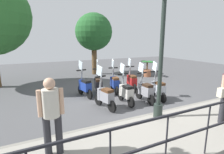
{
  "coord_description": "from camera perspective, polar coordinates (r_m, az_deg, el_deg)",
  "views": [
    {
      "loc": [
        -6.21,
        3.62,
        2.43
      ],
      "look_at": [
        0.2,
        0.5,
        0.9
      ],
      "focal_mm": 28.0,
      "sensor_mm": 36.0,
      "label": 1
    }
  ],
  "objects": [
    {
      "name": "scooter_near_2",
      "position": [
        6.7,
        4.56,
        -4.82
      ],
      "size": [
        1.23,
        0.44,
        1.54
      ],
      "rotation": [
        0.0,
        0.0,
        -0.04
      ],
      "color": "black",
      "rests_on": "ground_plane"
    },
    {
      "name": "scooter_far_3",
      "position": [
        7.62,
        -8.9,
        -2.86
      ],
      "size": [
        1.22,
        0.47,
        1.54
      ],
      "rotation": [
        0.0,
        0.0,
        0.18
      ],
      "color": "black",
      "rests_on": "ground_plane"
    },
    {
      "name": "scooter_far_2",
      "position": [
        7.82,
        -4.48,
        -2.35
      ],
      "size": [
        1.21,
        0.53,
        1.54
      ],
      "rotation": [
        0.0,
        0.0,
        -0.27
      ],
      "color": "black",
      "rests_on": "ground_plane"
    },
    {
      "name": "scooter_near_0",
      "position": [
        7.42,
        14.76,
        -3.51
      ],
      "size": [
        1.23,
        0.47,
        1.54
      ],
      "rotation": [
        0.0,
        0.0,
        -0.18
      ],
      "color": "black",
      "rests_on": "ground_plane"
    },
    {
      "name": "lamp_post_near",
      "position": [
        5.13,
        15.75,
        6.38
      ],
      "size": [
        0.26,
        0.9,
        4.1
      ],
      "color": "#232D28",
      "rests_on": "promenade_walkway"
    },
    {
      "name": "pedestrian_distant",
      "position": [
        3.63,
        -19.18,
        -10.48
      ],
      "size": [
        0.35,
        0.49,
        1.59
      ],
      "rotation": [
        0.0,
        0.0,
        3.05
      ],
      "color": "#28282D",
      "rests_on": "promenade_walkway"
    },
    {
      "name": "tree_distant",
      "position": [
        12.43,
        -5.97,
        14.33
      ],
      "size": [
        2.54,
        2.54,
        4.22
      ],
      "color": "brown",
      "rests_on": "ground_plane"
    },
    {
      "name": "potted_palm",
      "position": [
        11.93,
        11.34,
        2.31
      ],
      "size": [
        1.06,
        0.66,
        1.05
      ],
      "color": "#9E5B3D",
      "rests_on": "ground_plane"
    },
    {
      "name": "scooter_near_1",
      "position": [
        7.01,
        10.79,
        -4.25
      ],
      "size": [
        1.23,
        0.44,
        1.54
      ],
      "rotation": [
        0.0,
        0.0,
        -0.02
      ],
      "color": "black",
      "rests_on": "ground_plane"
    },
    {
      "name": "scooter_far_1",
      "position": [
        8.09,
        0.84,
        -1.83
      ],
      "size": [
        1.22,
        0.5,
        1.54
      ],
      "rotation": [
        0.0,
        0.0,
        -0.22
      ],
      "color": "black",
      "rests_on": "ground_plane"
    },
    {
      "name": "ground_plane",
      "position": [
        7.59,
        4.08,
        -6.59
      ],
      "size": [
        28.0,
        28.0,
        0.0
      ],
      "primitive_type": "plane",
      "color": "#4C4C4F"
    },
    {
      "name": "scooter_far_0",
      "position": [
        8.52,
        6.41,
        -1.17
      ],
      "size": [
        1.22,
        0.49,
        1.54
      ],
      "rotation": [
        0.0,
        0.0,
        -0.2
      ],
      "color": "black",
      "rests_on": "ground_plane"
    },
    {
      "name": "promenade_walkway",
      "position": [
        5.29,
        22.03,
        -15.27
      ],
      "size": [
        2.2,
        20.0,
        0.15
      ],
      "color": "gray",
      "rests_on": "ground_plane"
    },
    {
      "name": "scooter_near_3",
      "position": [
        6.24,
        -2.32,
        -6.08
      ],
      "size": [
        1.22,
        0.49,
        1.54
      ],
      "rotation": [
        0.0,
        0.0,
        0.2
      ],
      "color": "black",
      "rests_on": "ground_plane"
    }
  ]
}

